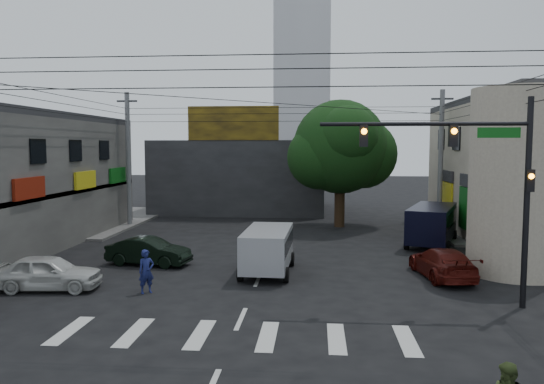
# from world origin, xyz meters

# --- Properties ---
(ground) EXTENTS (160.00, 160.00, 0.00)m
(ground) POSITION_xyz_m (0.00, 0.00, 0.00)
(ground) COLOR black
(ground) RESTS_ON ground
(sidewalk_far_left) EXTENTS (16.00, 16.00, 0.15)m
(sidewalk_far_left) POSITION_xyz_m (-18.00, 18.00, 0.07)
(sidewalk_far_left) COLOR #514F4C
(sidewalk_far_left) RESTS_ON ground
(sidewalk_far_right) EXTENTS (16.00, 16.00, 0.15)m
(sidewalk_far_right) POSITION_xyz_m (18.00, 18.00, 0.07)
(sidewalk_far_right) COLOR #514F4C
(sidewalk_far_right) RESTS_ON ground
(corner_column) EXTENTS (4.00, 4.00, 8.00)m
(corner_column) POSITION_xyz_m (11.00, 4.00, 4.00)
(corner_column) COLOR gray
(corner_column) RESTS_ON ground
(building_far) EXTENTS (14.00, 10.00, 6.00)m
(building_far) POSITION_xyz_m (-4.00, 26.00, 3.00)
(building_far) COLOR #232326
(building_far) RESTS_ON ground
(billboard) EXTENTS (7.00, 0.30, 2.60)m
(billboard) POSITION_xyz_m (-4.00, 21.10, 7.30)
(billboard) COLOR olive
(billboard) RESTS_ON building_far
(tower_distant) EXTENTS (9.00, 9.00, 44.00)m
(tower_distant) POSITION_xyz_m (0.00, 70.00, 22.00)
(tower_distant) COLOR silver
(tower_distant) RESTS_ON ground
(street_tree) EXTENTS (6.40, 6.40, 8.70)m
(street_tree) POSITION_xyz_m (4.00, 17.00, 5.47)
(street_tree) COLOR black
(street_tree) RESTS_ON ground
(traffic_gantry) EXTENTS (7.10, 0.35, 7.20)m
(traffic_gantry) POSITION_xyz_m (7.82, -1.00, 4.83)
(traffic_gantry) COLOR black
(traffic_gantry) RESTS_ON ground
(utility_pole_far_left) EXTENTS (0.32, 0.32, 9.20)m
(utility_pole_far_left) POSITION_xyz_m (-10.50, 16.00, 4.60)
(utility_pole_far_left) COLOR #59595B
(utility_pole_far_left) RESTS_ON ground
(utility_pole_far_right) EXTENTS (0.32, 0.32, 9.20)m
(utility_pole_far_right) POSITION_xyz_m (10.50, 16.00, 4.60)
(utility_pole_far_right) COLOR #59595B
(utility_pole_far_right) RESTS_ON ground
(dark_sedan) EXTENTS (2.65, 4.36, 1.29)m
(dark_sedan) POSITION_xyz_m (-5.40, 4.37, 0.64)
(dark_sedan) COLOR black
(dark_sedan) RESTS_ON ground
(white_compact) EXTENTS (2.32, 4.29, 1.37)m
(white_compact) POSITION_xyz_m (-7.92, -0.18, 0.68)
(white_compact) COLOR beige
(white_compact) RESTS_ON ground
(maroon_sedan) EXTENTS (2.98, 4.88, 1.28)m
(maroon_sedan) POSITION_xyz_m (7.70, 3.00, 0.64)
(maroon_sedan) COLOR #4A0F0A
(maroon_sedan) RESTS_ON ground
(silver_minivan) EXTENTS (4.60, 2.14, 1.93)m
(silver_minivan) POSITION_xyz_m (0.29, 3.22, 0.97)
(silver_minivan) COLOR #A8A9B0
(silver_minivan) RESTS_ON ground
(navy_van) EXTENTS (6.80, 5.55, 2.20)m
(navy_van) POSITION_xyz_m (8.87, 10.55, 1.10)
(navy_van) COLOR black
(navy_van) RESTS_ON ground
(traffic_officer) EXTENTS (0.99, 0.99, 1.66)m
(traffic_officer) POSITION_xyz_m (-3.99, -0.30, 0.83)
(traffic_officer) COLOR #171D51
(traffic_officer) RESTS_ON ground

